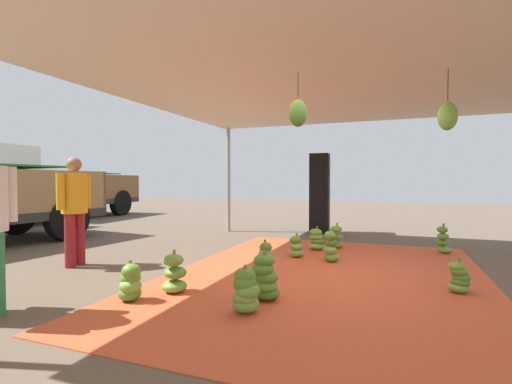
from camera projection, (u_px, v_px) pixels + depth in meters
name	position (u px, v px, depth m)	size (l,w,h in m)	color
ground_plane	(150.00, 260.00, 6.31)	(40.00, 40.00, 0.00)	brown
tarp_orange	(325.00, 276.00, 5.24)	(6.05, 4.34, 0.01)	#D1512D
tent_canopy	(333.00, 80.00, 5.13)	(8.00, 7.00, 2.86)	#9EA0A5
banana_bunch_0	(331.00, 247.00, 6.14)	(0.32, 0.34, 0.56)	#60932D
banana_bunch_1	(336.00, 238.00, 7.43)	(0.40, 0.40, 0.51)	#60932D
banana_bunch_2	(246.00, 291.00, 3.77)	(0.34, 0.37, 0.49)	#6B9E38
banana_bunch_3	(296.00, 247.00, 6.53)	(0.35, 0.35, 0.42)	#6B9E38
banana_bunch_4	(130.00, 283.00, 4.14)	(0.34, 0.33, 0.46)	#518428
banana_bunch_5	(443.00, 241.00, 6.90)	(0.35, 0.35, 0.56)	#6B9E38
banana_bunch_6	(265.00, 278.00, 4.19)	(0.43, 0.44, 0.56)	#477523
banana_bunch_7	(317.00, 240.00, 7.24)	(0.44, 0.43, 0.46)	#75A83D
banana_bunch_8	(174.00, 275.00, 4.45)	(0.41, 0.41, 0.52)	#6B9E38
banana_bunch_9	(265.00, 258.00, 5.38)	(0.31, 0.31, 0.50)	#477523
banana_bunch_10	(459.00, 278.00, 4.46)	(0.33, 0.32, 0.43)	#6B9E38
cargo_truck_far	(46.00, 187.00, 12.47)	(6.65, 2.57, 2.40)	#2D2D2D
worker_2	(74.00, 203.00, 5.84)	(0.64, 0.39, 1.74)	maroon
speaker_stack	(320.00, 193.00, 9.65)	(0.51, 0.53, 2.08)	black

